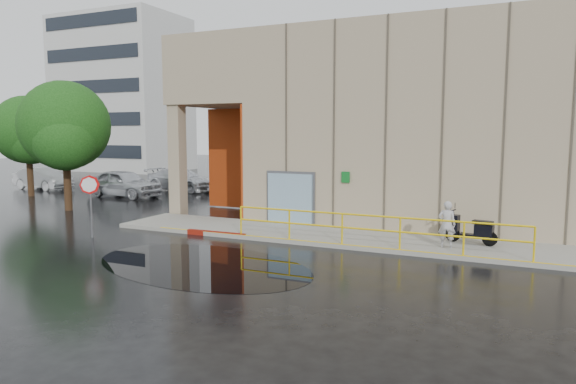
% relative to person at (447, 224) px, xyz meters
% --- Properties ---
extents(ground, '(120.00, 120.00, 0.00)m').
position_rel_person_xyz_m(ground, '(-6.50, -4.01, -0.90)').
color(ground, black).
rests_on(ground, ground).
extents(sidewalk, '(20.00, 3.00, 0.15)m').
position_rel_person_xyz_m(sidewalk, '(-2.50, 0.49, -0.82)').
color(sidewalk, gray).
rests_on(sidewalk, ground).
extents(building, '(20.00, 10.17, 8.00)m').
position_rel_person_xyz_m(building, '(-1.40, 6.98, 3.31)').
color(building, tan).
rests_on(building, ground).
extents(guardrail, '(9.56, 0.06, 1.03)m').
position_rel_person_xyz_m(guardrail, '(-2.25, -0.86, -0.22)').
color(guardrail, yellow).
rests_on(guardrail, sidewalk).
extents(distant_building, '(12.00, 8.08, 15.00)m').
position_rel_person_xyz_m(distant_building, '(-34.50, 23.97, 6.60)').
color(distant_building, beige).
rests_on(distant_building, ground).
extents(person, '(0.57, 0.39, 1.50)m').
position_rel_person_xyz_m(person, '(0.00, 0.00, 0.00)').
color(person, '#AFAFB4').
rests_on(person, sidewalk).
extents(scooter, '(1.70, 0.85, 1.29)m').
position_rel_person_xyz_m(scooter, '(0.69, 0.88, -0.01)').
color(scooter, black).
rests_on(scooter, sidewalk).
extents(stop_sign, '(0.49, 0.53, 2.27)m').
position_rel_person_xyz_m(stop_sign, '(-12.00, -2.96, 0.78)').
color(stop_sign, '#5D5D62').
rests_on(stop_sign, ground).
extents(red_curb, '(2.40, 0.23, 0.18)m').
position_rel_person_xyz_m(red_curb, '(-8.02, -0.91, -0.81)').
color(red_curb, maroon).
rests_on(red_curb, ground).
extents(puddle, '(7.84, 5.66, 0.01)m').
position_rel_person_xyz_m(puddle, '(-6.22, -4.55, -0.90)').
color(puddle, black).
rests_on(puddle, ground).
extents(car_a, '(4.89, 2.27, 1.62)m').
position_rel_person_xyz_m(car_a, '(-19.12, 6.66, -0.09)').
color(car_a, silver).
rests_on(car_a, ground).
extents(car_b, '(4.48, 1.86, 1.44)m').
position_rel_person_xyz_m(car_b, '(-26.97, 7.66, -0.18)').
color(car_b, silver).
rests_on(car_b, ground).
extents(car_c, '(5.15, 2.50, 1.44)m').
position_rel_person_xyz_m(car_c, '(-17.93, 10.65, -0.18)').
color(car_c, silver).
rests_on(car_c, ground).
extents(tree_near, '(4.26, 4.26, 6.25)m').
position_rel_person_xyz_m(tree_near, '(-17.85, 1.38, 3.05)').
color(tree_near, black).
rests_on(tree_near, ground).
extents(tree_far, '(4.00, 4.00, 5.94)m').
position_rel_person_xyz_m(tree_far, '(-24.41, 4.70, 2.87)').
color(tree_far, black).
rests_on(tree_far, ground).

